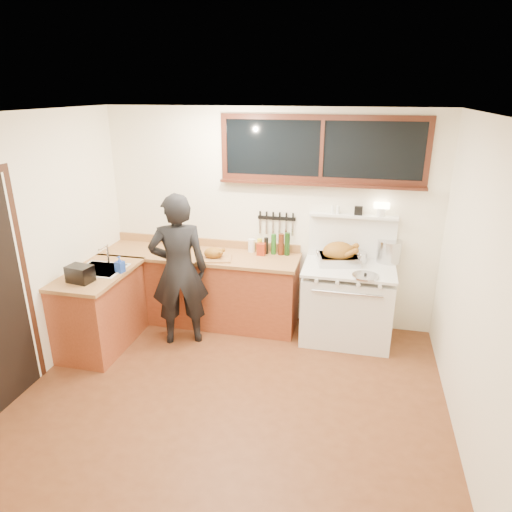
% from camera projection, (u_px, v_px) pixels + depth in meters
% --- Properties ---
extents(ground_plane, '(4.00, 3.50, 0.02)m').
position_uv_depth(ground_plane, '(231.00, 399.00, 4.36)').
color(ground_plane, '#5D2F18').
extents(room_shell, '(4.10, 3.60, 2.65)m').
position_uv_depth(room_shell, '(227.00, 233.00, 3.79)').
color(room_shell, white).
rests_on(room_shell, ground).
extents(counter_back, '(2.44, 0.64, 1.00)m').
position_uv_depth(counter_back, '(201.00, 287.00, 5.70)').
color(counter_back, brown).
rests_on(counter_back, ground).
extents(counter_left, '(0.64, 1.09, 0.90)m').
position_uv_depth(counter_left, '(100.00, 309.00, 5.13)').
color(counter_left, brown).
rests_on(counter_left, ground).
extents(sink_unit, '(0.50, 0.45, 0.37)m').
position_uv_depth(sink_unit, '(101.00, 274.00, 5.06)').
color(sink_unit, white).
rests_on(sink_unit, counter_left).
extents(vintage_stove, '(1.02, 0.74, 1.58)m').
position_uv_depth(vintage_stove, '(347.00, 301.00, 5.27)').
color(vintage_stove, white).
rests_on(vintage_stove, ground).
extents(back_window, '(2.32, 0.13, 0.77)m').
position_uv_depth(back_window, '(321.00, 157.00, 5.09)').
color(back_window, black).
rests_on(back_window, room_shell).
extents(knife_strip, '(0.46, 0.03, 0.28)m').
position_uv_depth(knife_strip, '(277.00, 219.00, 5.47)').
color(knife_strip, black).
rests_on(knife_strip, room_shell).
extents(man, '(0.75, 0.63, 1.76)m').
position_uv_depth(man, '(179.00, 270.00, 5.08)').
color(man, black).
rests_on(man, ground).
extents(soap_bottle, '(0.10, 0.10, 0.18)m').
position_uv_depth(soap_bottle, '(120.00, 264.00, 4.94)').
color(soap_bottle, blue).
rests_on(soap_bottle, counter_left).
extents(toaster, '(0.28, 0.21, 0.17)m').
position_uv_depth(toaster, '(80.00, 274.00, 4.70)').
color(toaster, black).
rests_on(toaster, counter_left).
extents(cutting_board, '(0.47, 0.39, 0.14)m').
position_uv_depth(cutting_board, '(214.00, 255.00, 5.34)').
color(cutting_board, '#AA7643').
rests_on(cutting_board, counter_back).
extents(roast_turkey, '(0.53, 0.44, 0.25)m').
position_uv_depth(roast_turkey, '(339.00, 255.00, 5.19)').
color(roast_turkey, silver).
rests_on(roast_turkey, vintage_stove).
extents(stockpot, '(0.30, 0.30, 0.26)m').
position_uv_depth(stockpot, '(389.00, 251.00, 5.24)').
color(stockpot, silver).
rests_on(stockpot, vintage_stove).
extents(saucepan, '(0.19, 0.29, 0.12)m').
position_uv_depth(saucepan, '(360.00, 257.00, 5.24)').
color(saucepan, silver).
rests_on(saucepan, vintage_stove).
extents(pot_lid, '(0.36, 0.36, 0.04)m').
position_uv_depth(pot_lid, '(365.00, 276.00, 4.84)').
color(pot_lid, silver).
rests_on(pot_lid, vintage_stove).
extents(coffee_tin, '(0.10, 0.08, 0.15)m').
position_uv_depth(coffee_tin, '(261.00, 249.00, 5.46)').
color(coffee_tin, maroon).
rests_on(coffee_tin, counter_back).
extents(pitcher, '(0.11, 0.11, 0.16)m').
position_uv_depth(pitcher, '(251.00, 245.00, 5.57)').
color(pitcher, white).
rests_on(pitcher, counter_back).
extents(bottle_cluster, '(0.40, 0.07, 0.28)m').
position_uv_depth(bottle_cluster, '(276.00, 245.00, 5.47)').
color(bottle_cluster, black).
rests_on(bottle_cluster, counter_back).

